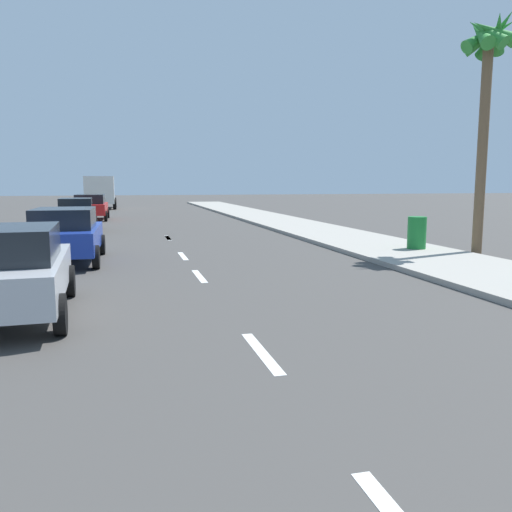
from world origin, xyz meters
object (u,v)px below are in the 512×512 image
object	(u,v)px
parked_car_silver	(9,269)
delivery_truck	(100,191)
parked_car_black	(76,214)
parked_car_red	(91,206)
parked_car_blue	(66,234)
trash_bin_far	(417,233)
palm_tree_mid	(488,62)

from	to	relation	value
parked_car_silver	delivery_truck	world-z (taller)	delivery_truck
parked_car_black	parked_car_red	world-z (taller)	same
parked_car_red	delivery_truck	bearing A→B (deg)	90.80
parked_car_blue	trash_bin_far	xyz separation A→B (m)	(10.92, -0.62, -0.18)
palm_tree_mid	parked_car_silver	bearing A→B (deg)	-159.62
parked_car_black	trash_bin_far	xyz separation A→B (m)	(11.42, -10.59, -0.17)
parked_car_silver	parked_car_black	xyz separation A→B (m)	(-0.23, 16.34, -0.00)
parked_car_red	palm_tree_mid	distance (m)	23.83
parked_car_silver	parked_car_red	xyz separation A→B (m)	(-0.04, 24.20, 0.00)
parked_car_blue	parked_car_red	bearing A→B (deg)	91.92
parked_car_silver	parked_car_blue	bearing A→B (deg)	85.18
parked_car_silver	trash_bin_far	distance (m)	12.59
parked_car_silver	parked_car_red	distance (m)	24.20
delivery_truck	parked_car_black	bearing A→B (deg)	-90.97
parked_car_blue	trash_bin_far	world-z (taller)	parked_car_blue
trash_bin_far	parked_car_silver	bearing A→B (deg)	-152.82
parked_car_blue	delivery_truck	distance (m)	32.26
parked_car_black	palm_tree_mid	bearing A→B (deg)	-43.51
delivery_truck	trash_bin_far	distance (m)	34.75
parked_car_silver	trash_bin_far	world-z (taller)	parked_car_silver
parked_car_blue	palm_tree_mid	world-z (taller)	palm_tree_mid
palm_tree_mid	parked_car_red	bearing A→B (deg)	123.26
palm_tree_mid	trash_bin_far	bearing A→B (deg)	146.47
parked_car_black	parked_car_red	distance (m)	7.86
parked_car_silver	palm_tree_mid	distance (m)	14.49
parked_car_blue	palm_tree_mid	size ratio (longest dim) A/B	0.59
parked_car_silver	parked_car_black	bearing A→B (deg)	88.44
parked_car_silver	trash_bin_far	bearing A→B (deg)	24.82
parked_car_silver	trash_bin_far	xyz separation A→B (m)	(11.20, 5.75, -0.17)
parked_car_blue	palm_tree_mid	bearing A→B (deg)	-6.57
parked_car_blue	delivery_truck	size ratio (longest dim) A/B	0.69
parked_car_black	parked_car_red	size ratio (longest dim) A/B	0.87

